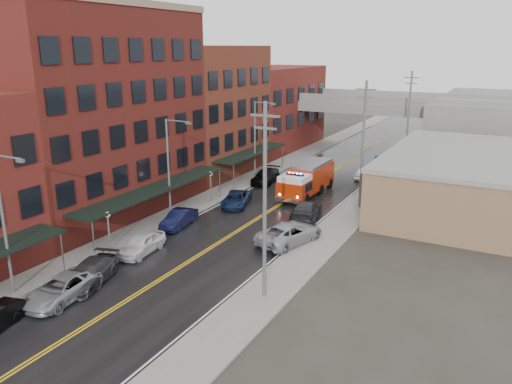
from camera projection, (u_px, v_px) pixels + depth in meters
The scene contains 32 objects.
road at pixel (269, 212), 46.75m from camera, with size 11.00×160.00×0.02m, color black.
sidewalk_left at pixel (204, 200), 50.02m from camera, with size 3.00×160.00×0.15m, color slate.
sidewalk_right at pixel (343, 223), 43.45m from camera, with size 3.00×160.00×0.15m, color slate.
curb_left at pixel (218, 202), 49.28m from camera, with size 0.30×160.00×0.15m, color gray.
curb_right at pixel (326, 220), 44.19m from camera, with size 0.30×160.00×0.15m, color gray.
brick_building_b at pixel (100, 116), 44.28m from camera, with size 9.00×20.00×18.00m, color #551916.
brick_building_c at pixel (209, 111), 59.54m from camera, with size 9.00×15.00×15.00m, color maroon.
brick_building_far at pixel (273, 108), 74.80m from camera, with size 9.00×20.00×12.00m, color maroon.
tan_building at pixel (466, 182), 47.33m from camera, with size 14.00×22.00×5.00m, color #825D46.
right_far_block at pixel (506, 126), 71.45m from camera, with size 18.00×30.00×8.00m, color slate.
awning_1 at pixel (156, 189), 43.36m from camera, with size 2.60×18.00×3.09m.
awning_2 at pixel (252, 153), 58.19m from camera, with size 2.60×13.00×3.09m.
globe_lamp_1 at pixel (108, 222), 37.12m from camera, with size 0.44×0.44×3.12m.
globe_lamp_2 at pixel (211, 180), 48.99m from camera, with size 0.44×0.44×3.12m.
street_lamp_0 at pixel (5, 217), 29.60m from camera, with size 2.64×0.22×9.00m.
street_lamp_1 at pixel (170, 163), 43.16m from camera, with size 2.64×0.22×9.00m.
street_lamp_2 at pixel (257, 135), 56.73m from camera, with size 2.64×0.22×9.00m.
utility_pole_0 at pixel (265, 200), 29.03m from camera, with size 1.80×0.24×12.00m.
utility_pole_1 at pixel (363, 143), 45.99m from camera, with size 1.80×0.24×12.00m.
utility_pole_2 at pixel (408, 117), 62.95m from camera, with size 1.80×0.24×12.00m.
overpass at pixel (368, 111), 72.21m from camera, with size 40.00×10.00×7.50m.
fire_truck at pixel (306, 179), 51.57m from camera, with size 3.63×8.85×3.22m.
parked_car_left_2 at pixel (62, 288), 30.35m from camera, with size 2.43×5.26×1.46m, color gray.
parked_car_left_3 at pixel (90, 273), 32.33m from camera, with size 2.10×5.17×1.50m, color #2C2B2E.
parked_car_left_4 at pixel (141, 244), 37.16m from camera, with size 1.82×4.51×1.54m, color silver.
parked_car_left_5 at pixel (179, 219), 42.70m from camera, with size 1.53×4.38×1.44m, color black.
parked_car_left_6 at pixel (236, 199), 48.32m from camera, with size 2.27×4.92×1.37m, color #112041.
parked_car_left_7 at pixel (266, 176), 56.43m from camera, with size 2.16×5.30×1.54m, color black.
parked_car_right_0 at pixel (289, 233), 39.05m from camera, with size 2.79×6.04×1.68m, color #97999E.
parked_car_right_1 at pixel (306, 210), 44.62m from camera, with size 2.32×5.70×1.65m, color #242326.
parked_car_right_2 at pixel (364, 173), 58.30m from camera, with size 1.65×4.10×1.40m, color white.
parked_car_right_3 at pixel (382, 162), 63.10m from camera, with size 1.76×5.06×1.67m, color black.
Camera 1 is at (19.75, -9.74, 14.89)m, focal length 35.00 mm.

